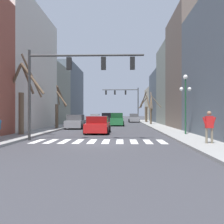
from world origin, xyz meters
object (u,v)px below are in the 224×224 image
at_px(traffic_signal_far, 125,96).
at_px(street_tree_right_mid, 146,109).
at_px(car_parked_left_mid, 117,120).
at_px(street_tree_left_near, 58,108).
at_px(pedestrian_on_right_sidewalk, 209,124).
at_px(street_tree_left_mid, 23,97).
at_px(car_parked_right_mid, 98,125).
at_px(car_parked_left_far, 134,118).
at_px(car_at_intersection, 107,118).
at_px(car_parked_left_near, 95,118).
at_px(traffic_signal_near, 73,72).
at_px(car_driving_toward_lane, 76,122).
at_px(street_tree_right_near, 151,111).
at_px(street_lamp_right_corner, 185,92).

height_order(traffic_signal_far, street_tree_right_mid, traffic_signal_far).
bearing_deg(car_parked_left_mid, street_tree_left_near, 140.00).
relative_size(car_parked_left_mid, pedestrian_on_right_sidewalk, 2.53).
bearing_deg(street_tree_left_mid, car_parked_right_mid, 26.75).
bearing_deg(car_parked_left_far, car_at_intersection, 135.66).
bearing_deg(car_parked_left_near, car_parked_right_mid, -173.88).
xyz_separation_m(traffic_signal_near, street_tree_left_near, (-3.85, 11.99, -2.25)).
height_order(car_driving_toward_lane, car_parked_left_mid, car_parked_left_mid).
distance_m(car_driving_toward_lane, car_parked_left_near, 22.96).
bearing_deg(car_parked_left_far, street_tree_left_mid, 160.88).
bearing_deg(car_at_intersection, street_tree_left_near, -16.13).
relative_size(car_parked_left_near, street_tree_left_near, 0.88).
xyz_separation_m(car_at_intersection, car_parked_left_mid, (1.88, -8.30, 0.01)).
bearing_deg(street_tree_right_near, car_parked_left_near, 125.03).
relative_size(traffic_signal_far, car_parked_left_far, 1.45).
relative_size(street_lamp_right_corner, car_at_intersection, 1.01).
height_order(car_driving_toward_lane, street_tree_left_near, street_tree_left_near).
height_order(street_lamp_right_corner, car_parked_right_mid, street_lamp_right_corner).
xyz_separation_m(street_tree_left_mid, street_tree_left_near, (0.75, 8.70, -0.76)).
distance_m(traffic_signal_far, car_at_intersection, 7.86).
xyz_separation_m(traffic_signal_near, street_tree_right_near, (7.80, 21.71, -2.43)).
xyz_separation_m(car_driving_toward_lane, car_parked_left_near, (-0.00, 22.96, -0.02)).
xyz_separation_m(car_parked_right_mid, car_parked_left_far, (4.58, 26.92, 0.04)).
xyz_separation_m(street_lamp_right_corner, street_tree_right_near, (-0.63, 18.04, -1.34)).
xyz_separation_m(car_parked_right_mid, street_tree_left_near, (-5.00, 5.80, 1.61)).
bearing_deg(car_parked_right_mid, street_tree_left_mid, -63.25).
xyz_separation_m(traffic_signal_near, car_at_intersection, (0.80, 28.07, -3.75)).
bearing_deg(street_tree_left_near, car_parked_left_far, 65.60).
xyz_separation_m(car_parked_left_far, pedestrian_on_right_sidewalk, (2.49, -35.69, 0.45)).
bearing_deg(street_tree_right_near, street_tree_right_mid, 90.38).
bearing_deg(car_parked_right_mid, car_at_intersection, -179.09).
bearing_deg(traffic_signal_near, street_tree_left_mid, 144.40).
height_order(street_lamp_right_corner, car_at_intersection, street_lamp_right_corner).
bearing_deg(car_parked_left_mid, car_at_intersection, 12.74).
distance_m(traffic_signal_near, street_tree_left_near, 12.79).
bearing_deg(car_parked_right_mid, car_parked_left_near, -173.88).
bearing_deg(street_tree_right_mid, street_tree_left_near, -122.63).
bearing_deg(street_tree_right_near, car_driving_toward_lane, -137.62).
relative_size(car_parked_left_mid, street_tree_right_near, 0.96).
relative_size(traffic_signal_far, car_parked_left_near, 1.66).
distance_m(street_tree_right_mid, street_tree_left_mid, 29.51).
bearing_deg(street_tree_left_near, car_parked_right_mid, -49.24).
bearing_deg(car_driving_toward_lane, traffic_signal_far, -16.04).
relative_size(car_at_intersection, street_tree_right_mid, 0.85).
relative_size(traffic_signal_near, street_lamp_right_corner, 1.64).
relative_size(traffic_signal_far, street_tree_right_mid, 1.27).
bearing_deg(car_parked_left_mid, pedestrian_on_right_sidewalk, -166.07).
distance_m(pedestrian_on_right_sidewalk, street_tree_right_near, 24.31).
distance_m(car_parked_left_near, street_tree_left_mid, 32.60).
bearing_deg(street_tree_left_mid, street_lamp_right_corner, 1.66).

